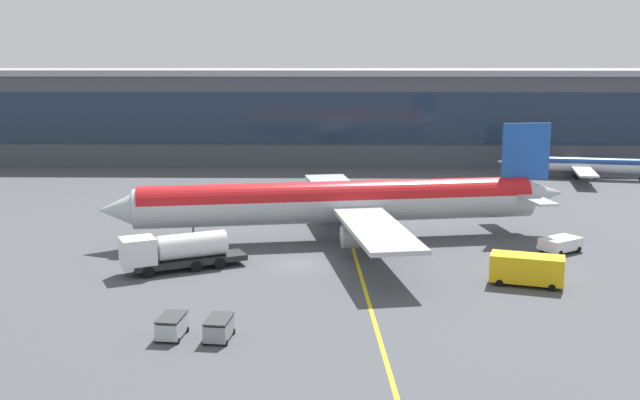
{
  "coord_description": "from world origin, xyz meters",
  "views": [
    {
      "loc": [
        3.29,
        -64.28,
        18.44
      ],
      "look_at": [
        1.82,
        7.02,
        4.5
      ],
      "focal_mm": 41.8,
      "sensor_mm": 36.0,
      "label": 1
    }
  ],
  "objects_px": {
    "lavatory_truck": "(529,268)",
    "baggage_cart_0": "(172,326)",
    "baggage_cart_1": "(219,328)",
    "commuter_jet_far": "(585,165)",
    "fuel_tanker": "(176,251)",
    "pushback_tug": "(560,244)",
    "main_airliner": "(341,202)"
  },
  "relations": [
    {
      "from": "pushback_tug",
      "to": "baggage_cart_0",
      "type": "height_order",
      "value": "baggage_cart_0"
    },
    {
      "from": "baggage_cart_0",
      "to": "baggage_cart_1",
      "type": "bearing_deg",
      "value": -5.63
    },
    {
      "from": "pushback_tug",
      "to": "baggage_cart_1",
      "type": "distance_m",
      "value": 36.74
    },
    {
      "from": "baggage_cart_1",
      "to": "commuter_jet_far",
      "type": "distance_m",
      "value": 79.54
    },
    {
      "from": "main_airliner",
      "to": "baggage_cart_1",
      "type": "relative_size",
      "value": 16.97
    },
    {
      "from": "main_airliner",
      "to": "baggage_cart_0",
      "type": "bearing_deg",
      "value": -113.11
    },
    {
      "from": "baggage_cart_0",
      "to": "baggage_cart_1",
      "type": "xyz_separation_m",
      "value": [
        3.18,
        -0.31,
        0.0
      ]
    },
    {
      "from": "lavatory_truck",
      "to": "baggage_cart_0",
      "type": "xyz_separation_m",
      "value": [
        -26.52,
        -11.91,
        -0.64
      ]
    },
    {
      "from": "fuel_tanker",
      "to": "main_airliner",
      "type": "bearing_deg",
      "value": 37.96
    },
    {
      "from": "fuel_tanker",
      "to": "commuter_jet_far",
      "type": "height_order",
      "value": "commuter_jet_far"
    },
    {
      "from": "baggage_cart_1",
      "to": "commuter_jet_far",
      "type": "relative_size",
      "value": 0.11
    },
    {
      "from": "lavatory_truck",
      "to": "pushback_tug",
      "type": "relative_size",
      "value": 1.4
    },
    {
      "from": "main_airliner",
      "to": "pushback_tug",
      "type": "height_order",
      "value": "main_airliner"
    },
    {
      "from": "baggage_cart_1",
      "to": "commuter_jet_far",
      "type": "height_order",
      "value": "commuter_jet_far"
    },
    {
      "from": "fuel_tanker",
      "to": "commuter_jet_far",
      "type": "relative_size",
      "value": 0.42
    },
    {
      "from": "baggage_cart_0",
      "to": "pushback_tug",
      "type": "bearing_deg",
      "value": 34.75
    },
    {
      "from": "fuel_tanker",
      "to": "baggage_cart_1",
      "type": "height_order",
      "value": "fuel_tanker"
    },
    {
      "from": "baggage_cart_0",
      "to": "lavatory_truck",
      "type": "bearing_deg",
      "value": 24.19
    },
    {
      "from": "main_airliner",
      "to": "baggage_cart_0",
      "type": "distance_m",
      "value": 29.28
    },
    {
      "from": "lavatory_truck",
      "to": "baggage_cart_0",
      "type": "bearing_deg",
      "value": -155.81
    },
    {
      "from": "baggage_cart_0",
      "to": "commuter_jet_far",
      "type": "xyz_separation_m",
      "value": [
        48.35,
        65.14,
        1.4
      ]
    },
    {
      "from": "main_airliner",
      "to": "fuel_tanker",
      "type": "xyz_separation_m",
      "value": [
        -14.43,
        -11.26,
        -2.19
      ]
    },
    {
      "from": "fuel_tanker",
      "to": "baggage_cart_0",
      "type": "xyz_separation_m",
      "value": [
        3.01,
        -15.51,
        -0.96
      ]
    },
    {
      "from": "pushback_tug",
      "to": "commuter_jet_far",
      "type": "xyz_separation_m",
      "value": [
        16.21,
        42.85,
        1.34
      ]
    },
    {
      "from": "main_airliner",
      "to": "pushback_tug",
      "type": "xyz_separation_m",
      "value": [
        20.71,
        -4.48,
        -3.09
      ]
    },
    {
      "from": "lavatory_truck",
      "to": "pushback_tug",
      "type": "distance_m",
      "value": 11.82
    },
    {
      "from": "lavatory_truck",
      "to": "pushback_tug",
      "type": "height_order",
      "value": "lavatory_truck"
    },
    {
      "from": "fuel_tanker",
      "to": "pushback_tug",
      "type": "bearing_deg",
      "value": 10.92
    },
    {
      "from": "lavatory_truck",
      "to": "commuter_jet_far",
      "type": "bearing_deg",
      "value": 67.7
    },
    {
      "from": "main_airliner",
      "to": "baggage_cart_0",
      "type": "relative_size",
      "value": 16.97
    },
    {
      "from": "main_airliner",
      "to": "baggage_cart_0",
      "type": "xyz_separation_m",
      "value": [
        -11.43,
        -26.78,
        -3.15
      ]
    },
    {
      "from": "fuel_tanker",
      "to": "baggage_cart_0",
      "type": "height_order",
      "value": "fuel_tanker"
    }
  ]
}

